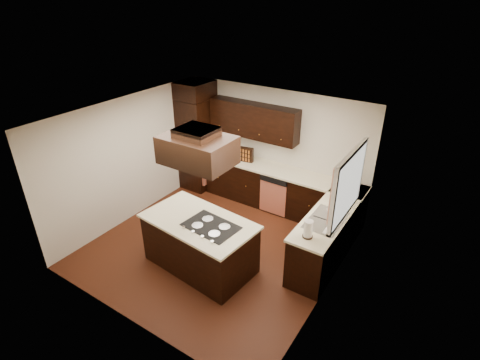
% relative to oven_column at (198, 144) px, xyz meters
% --- Properties ---
extents(floor, '(4.20, 4.20, 0.02)m').
position_rel_oven_column_xyz_m(floor, '(1.78, -1.71, -1.07)').
color(floor, '#5E2915').
rests_on(floor, ground).
extents(ceiling, '(4.20, 4.20, 0.02)m').
position_rel_oven_column_xyz_m(ceiling, '(1.78, -1.71, 1.45)').
color(ceiling, silver).
rests_on(ceiling, ground).
extents(wall_back, '(4.20, 0.02, 2.50)m').
position_rel_oven_column_xyz_m(wall_back, '(1.78, 0.40, 0.19)').
color(wall_back, beige).
rests_on(wall_back, ground).
extents(wall_front, '(4.20, 0.02, 2.50)m').
position_rel_oven_column_xyz_m(wall_front, '(1.78, -3.81, 0.19)').
color(wall_front, beige).
rests_on(wall_front, ground).
extents(wall_left, '(0.02, 4.20, 2.50)m').
position_rel_oven_column_xyz_m(wall_left, '(-0.33, -1.71, 0.19)').
color(wall_left, beige).
rests_on(wall_left, ground).
extents(wall_right, '(0.02, 4.20, 2.50)m').
position_rel_oven_column_xyz_m(wall_right, '(3.88, -1.71, 0.19)').
color(wall_right, beige).
rests_on(wall_right, ground).
extents(oven_column, '(0.65, 0.75, 2.12)m').
position_rel_oven_column_xyz_m(oven_column, '(0.00, 0.00, 0.00)').
color(oven_column, black).
rests_on(oven_column, floor).
extents(wall_oven_face, '(0.05, 0.62, 0.78)m').
position_rel_oven_column_xyz_m(wall_oven_face, '(0.35, 0.00, 0.06)').
color(wall_oven_face, '#CC6B4F').
rests_on(wall_oven_face, oven_column).
extents(base_cabinets_back, '(2.93, 0.60, 0.88)m').
position_rel_oven_column_xyz_m(base_cabinets_back, '(1.81, 0.09, -0.62)').
color(base_cabinets_back, black).
rests_on(base_cabinets_back, floor).
extents(base_cabinets_right, '(0.60, 2.40, 0.88)m').
position_rel_oven_column_xyz_m(base_cabinets_right, '(3.58, -0.80, -0.62)').
color(base_cabinets_right, black).
rests_on(base_cabinets_right, floor).
extents(countertop_back, '(2.93, 0.63, 0.04)m').
position_rel_oven_column_xyz_m(countertop_back, '(1.81, 0.08, -0.16)').
color(countertop_back, '#F3EBC2').
rests_on(countertop_back, base_cabinets_back).
extents(countertop_right, '(0.63, 2.40, 0.04)m').
position_rel_oven_column_xyz_m(countertop_right, '(3.56, -0.80, -0.16)').
color(countertop_right, '#F3EBC2').
rests_on(countertop_right, base_cabinets_right).
extents(upper_cabinets, '(2.00, 0.34, 0.72)m').
position_rel_oven_column_xyz_m(upper_cabinets, '(1.34, 0.23, 0.75)').
color(upper_cabinets, black).
rests_on(upper_cabinets, wall_back).
extents(dishwasher_front, '(0.60, 0.05, 0.72)m').
position_rel_oven_column_xyz_m(dishwasher_front, '(2.10, -0.20, -0.66)').
color(dishwasher_front, '#CC6B4F').
rests_on(dishwasher_front, floor).
extents(window_frame, '(0.06, 1.32, 1.12)m').
position_rel_oven_column_xyz_m(window_frame, '(3.85, -1.16, 0.59)').
color(window_frame, white).
rests_on(window_frame, wall_right).
extents(window_pane, '(0.00, 1.20, 1.00)m').
position_rel_oven_column_xyz_m(window_pane, '(3.87, -1.16, 0.59)').
color(window_pane, white).
rests_on(window_pane, wall_right).
extents(curtain_left, '(0.02, 0.34, 0.90)m').
position_rel_oven_column_xyz_m(curtain_left, '(3.79, -1.57, 0.64)').
color(curtain_left, '#FCDBC0').
rests_on(curtain_left, wall_right).
extents(curtain_right, '(0.02, 0.34, 0.90)m').
position_rel_oven_column_xyz_m(curtain_right, '(3.79, -0.74, 0.64)').
color(curtain_right, '#FCDBC0').
rests_on(curtain_right, wall_right).
extents(sink_rim, '(0.52, 0.84, 0.01)m').
position_rel_oven_column_xyz_m(sink_rim, '(3.58, -1.16, -0.14)').
color(sink_rim, silver).
rests_on(sink_rim, countertop_right).
extents(island, '(1.89, 1.15, 0.88)m').
position_rel_oven_column_xyz_m(island, '(1.84, -2.29, -0.62)').
color(island, black).
rests_on(island, floor).
extents(island_top, '(1.96, 1.22, 0.04)m').
position_rel_oven_column_xyz_m(island_top, '(1.84, -2.29, -0.16)').
color(island_top, '#F3EBC2').
rests_on(island_top, island).
extents(cooktop, '(0.90, 0.65, 0.01)m').
position_rel_oven_column_xyz_m(cooktop, '(2.11, -2.32, -0.13)').
color(cooktop, black).
rests_on(cooktop, island_top).
extents(range_hood, '(1.05, 0.72, 0.42)m').
position_rel_oven_column_xyz_m(range_hood, '(1.88, -2.25, 1.10)').
color(range_hood, black).
rests_on(range_hood, ceiling).
extents(hood_duct, '(0.55, 0.50, 0.13)m').
position_rel_oven_column_xyz_m(hood_duct, '(1.88, -2.25, 1.38)').
color(hood_duct, black).
rests_on(hood_duct, ceiling).
extents(blender_base, '(0.15, 0.15, 0.10)m').
position_rel_oven_column_xyz_m(blender_base, '(0.78, 0.10, -0.09)').
color(blender_base, silver).
rests_on(blender_base, countertop_back).
extents(blender_pitcher, '(0.13, 0.13, 0.26)m').
position_rel_oven_column_xyz_m(blender_pitcher, '(0.78, 0.10, 0.09)').
color(blender_pitcher, silver).
rests_on(blender_pitcher, blender_base).
extents(spice_rack, '(0.39, 0.16, 0.32)m').
position_rel_oven_column_xyz_m(spice_rack, '(1.24, 0.06, 0.02)').
color(spice_rack, black).
rests_on(spice_rack, countertop_back).
extents(mixing_bowl, '(0.25, 0.25, 0.06)m').
position_rel_oven_column_xyz_m(mixing_bowl, '(0.65, -0.00, -0.11)').
color(mixing_bowl, white).
rests_on(mixing_bowl, countertop_back).
extents(soap_bottle, '(0.10, 0.10, 0.20)m').
position_rel_oven_column_xyz_m(soap_bottle, '(3.47, -0.50, -0.04)').
color(soap_bottle, white).
rests_on(soap_bottle, countertop_right).
extents(paper_towel, '(0.14, 0.14, 0.29)m').
position_rel_oven_column_xyz_m(paper_towel, '(3.51, -1.74, 0.01)').
color(paper_towel, white).
rests_on(paper_towel, countertop_right).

